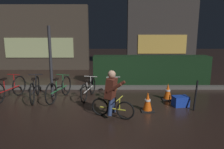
% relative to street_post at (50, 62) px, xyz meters
% --- Properties ---
extents(ground_plane, '(40.00, 40.00, 0.00)m').
position_rel_street_post_xyz_m(ground_plane, '(1.85, -1.20, -1.18)').
color(ground_plane, black).
extents(sidewalk_curb, '(12.00, 0.24, 0.12)m').
position_rel_street_post_xyz_m(sidewalk_curb, '(1.85, 1.00, -1.12)').
color(sidewalk_curb, '#56544F').
rests_on(sidewalk_curb, ground).
extents(hedge_row, '(4.80, 0.70, 1.18)m').
position_rel_street_post_xyz_m(hedge_row, '(3.65, 1.90, -0.60)').
color(hedge_row, black).
rests_on(hedge_row, ground).
extents(storefront_left, '(5.45, 0.54, 3.58)m').
position_rel_street_post_xyz_m(storefront_left, '(-2.04, 5.30, 0.59)').
color(storefront_left, '#42382D').
rests_on(storefront_left, ground).
extents(storefront_right, '(4.07, 0.54, 4.77)m').
position_rel_street_post_xyz_m(storefront_right, '(4.97, 6.00, 1.19)').
color(storefront_right, '#383330').
rests_on(storefront_right, ground).
extents(street_post, '(0.10, 0.10, 2.37)m').
position_rel_street_post_xyz_m(street_post, '(0.00, 0.00, 0.00)').
color(street_post, '#2D2D33').
rests_on(street_post, ground).
extents(parked_bike_leftmost, '(0.53, 1.68, 0.79)m').
position_rel_street_post_xyz_m(parked_bike_leftmost, '(-1.31, -0.32, -0.83)').
color(parked_bike_leftmost, black).
rests_on(parked_bike_leftmost, ground).
extents(parked_bike_left_mid, '(0.46, 1.69, 0.79)m').
position_rel_street_post_xyz_m(parked_bike_left_mid, '(-0.48, -0.29, -0.83)').
color(parked_bike_left_mid, black).
rests_on(parked_bike_left_mid, ground).
extents(parked_bike_center_left, '(0.53, 1.64, 0.78)m').
position_rel_street_post_xyz_m(parked_bike_center_left, '(0.31, -0.28, -0.83)').
color(parked_bike_center_left, black).
rests_on(parked_bike_center_left, ground).
extents(parked_bike_center_right, '(0.46, 1.50, 0.70)m').
position_rel_street_post_xyz_m(parked_bike_center_right, '(1.24, -0.15, -0.86)').
color(parked_bike_center_right, black).
rests_on(parked_bike_center_right, ground).
extents(parked_bike_right_mid, '(0.46, 1.53, 0.71)m').
position_rel_street_post_xyz_m(parked_bike_right_mid, '(2.08, -0.28, -0.86)').
color(parked_bike_right_mid, black).
rests_on(parked_bike_right_mid, ground).
extents(traffic_cone_near, '(0.36, 0.36, 0.55)m').
position_rel_street_post_xyz_m(traffic_cone_near, '(3.02, -1.30, -0.92)').
color(traffic_cone_near, black).
rests_on(traffic_cone_near, ground).
extents(traffic_cone_far, '(0.36, 0.36, 0.53)m').
position_rel_street_post_xyz_m(traffic_cone_far, '(3.84, -0.27, -0.93)').
color(traffic_cone_far, black).
rests_on(traffic_cone_far, ground).
extents(blue_crate, '(0.49, 0.39, 0.30)m').
position_rel_street_post_xyz_m(blue_crate, '(4.07, -0.90, -1.03)').
color(blue_crate, '#193DB7').
rests_on(blue_crate, ground).
extents(cyclist, '(1.12, 0.65, 1.25)m').
position_rel_street_post_xyz_m(cyclist, '(2.02, -1.73, -0.56)').
color(cyclist, black).
rests_on(cyclist, ground).
extents(closed_umbrella, '(0.21, 0.31, 0.82)m').
position_rel_street_post_xyz_m(closed_umbrella, '(4.40, -1.15, -0.77)').
color(closed_umbrella, black).
rests_on(closed_umbrella, ground).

